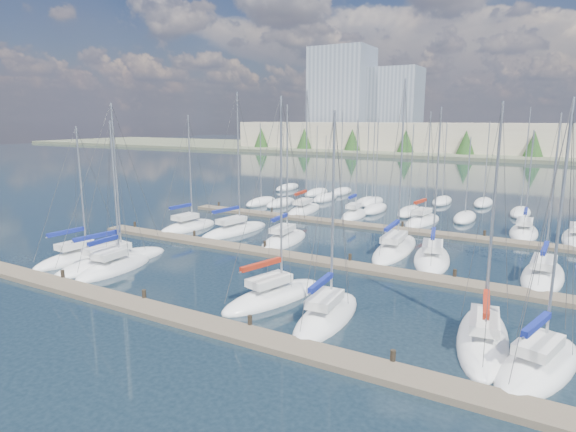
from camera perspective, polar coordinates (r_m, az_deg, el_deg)
The scene contains 23 objects.
ground at distance 80.15m, azimuth 16.67°, elevation 2.87°, with size 400.00×400.00×0.00m, color #192732.
dock_near at distance 28.66m, azimuth -12.31°, elevation -11.75°, with size 44.00×1.93×1.10m.
dock_mid at distance 39.46m, azimuth 1.47°, elevation -4.98°, with size 44.00×1.93×1.10m.
dock_far at distance 51.82m, azimuth 8.88°, elevation -1.12°, with size 44.00×1.93×1.10m.
sailboat_k at distance 43.06m, azimuth 12.56°, elevation -3.80°, with size 3.33×10.43×15.33m.
sailboat_f at distance 27.52m, azimuth 22.08°, elevation -13.31°, with size 3.71×9.30×12.90m.
sailboat_p at distance 55.33m, azimuth 15.65°, elevation -0.57°, with size 3.48×7.74×12.81m.
sailboat_l at distance 40.90m, azimuth 16.68°, elevation -4.84°, with size 4.52×8.99×12.99m.
sailboat_c at distance 39.12m, azimuth -19.88°, elevation -5.78°, with size 3.04×7.15×11.93m.
sailboat_o at distance 57.06m, azimuth 7.84°, elevation 0.12°, with size 2.65×6.36×12.04m.
sailboat_e at distance 28.30m, azimuth 4.63°, elevation -11.75°, with size 3.03×7.94×12.52m.
sailboat_n at distance 59.57m, azimuth 1.90°, elevation 0.70°, with size 3.43×8.84×15.43m.
sailboat_g at distance 25.87m, azimuth 27.57°, elevation -15.43°, with size 4.61×8.14×12.98m.
sailboat_i at distance 48.97m, azimuth -6.35°, elevation -1.74°, with size 3.85×9.29×14.63m.
sailboat_m at distance 39.52m, azimuth 27.95°, elevation -6.30°, with size 3.09×9.08×12.48m.
sailboat_a at distance 42.95m, azimuth -23.46°, elevation -4.54°, with size 2.95×8.05×11.47m.
sailboat_b at distance 40.85m, azimuth -20.01°, elevation -5.09°, with size 4.19×10.06×13.27m.
sailboat_h at distance 51.40m, azimuth -11.76°, elevation -1.30°, with size 3.46×7.54×12.45m.
sailboat_j at distance 45.01m, azimuth -0.45°, elevation -2.86°, with size 3.47×8.11×13.32m.
sailboat_q at distance 53.44m, azimuth 26.16°, elevation -1.77°, with size 2.90×7.52×10.99m.
sailboat_d at distance 31.15m, azimuth -1.70°, elevation -9.49°, with size 4.69×8.56×13.41m.
distant_boats at distance 65.93m, azimuth 9.69°, elevation 1.68°, with size 36.93×20.75×13.30m.
shoreline at distance 169.99m, azimuth 19.61°, elevation 9.51°, with size 400.00×60.00×38.00m.
Camera 1 is at (18.02, -17.27, 11.33)m, focal length 30.00 mm.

